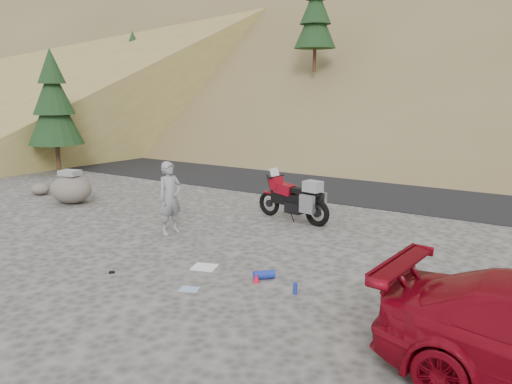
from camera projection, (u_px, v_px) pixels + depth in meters
ground at (204, 248)px, 11.23m from camera, size 140.00×140.00×0.00m
road at (351, 183)px, 18.71m from camera, size 120.00×7.00×0.05m
conifer_verge at (54, 103)px, 20.03m from camera, size 2.20×2.20×5.04m
motorcycle at (296, 200)px, 13.30m from camera, size 2.33×0.90×1.39m
man at (171, 233)px, 12.34m from camera, size 0.56×0.73×1.79m
boulder at (71, 189)px, 15.41m from camera, size 1.36×1.16×1.05m
small_rock at (40, 189)px, 16.65m from camera, size 0.82×0.78×0.39m
gear_white_cloth at (204, 267)px, 10.00m from camera, size 0.57×0.54×0.02m
gear_blue_mat at (264, 275)px, 9.41m from camera, size 0.40×0.40×0.16m
gear_bottle at (295, 288)px, 8.71m from camera, size 0.08×0.08×0.21m
gear_funnel at (256, 278)px, 9.24m from camera, size 0.15×0.15×0.17m
gear_glove_b at (112, 272)px, 9.71m from camera, size 0.13×0.13×0.04m
gear_blue_cloth at (189, 289)px, 8.92m from camera, size 0.41×0.36×0.01m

